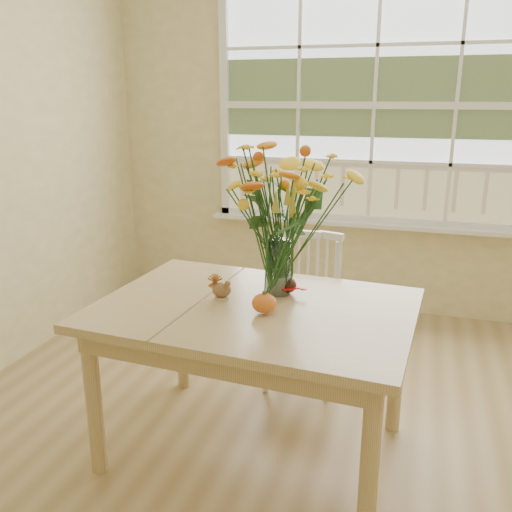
% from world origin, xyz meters
% --- Properties ---
extents(floor, '(4.00, 4.50, 0.01)m').
position_xyz_m(floor, '(0.00, 0.00, -0.01)').
color(floor, '#9D7E4C').
rests_on(floor, ground).
extents(wall_back, '(4.00, 0.02, 2.70)m').
position_xyz_m(wall_back, '(0.00, 2.25, 1.35)').
color(wall_back, '#CAC081').
rests_on(wall_back, floor).
extents(window, '(2.42, 0.12, 1.74)m').
position_xyz_m(window, '(0.00, 2.21, 1.53)').
color(window, silver).
rests_on(window, wall_back).
extents(dining_table, '(1.42, 1.06, 0.73)m').
position_xyz_m(dining_table, '(-0.29, 0.28, 0.64)').
color(dining_table, tan).
rests_on(dining_table, floor).
extents(windsor_chair, '(0.41, 0.40, 0.86)m').
position_xyz_m(windsor_chair, '(-0.22, 1.02, 0.48)').
color(windsor_chair, white).
rests_on(windsor_chair, floor).
extents(flower_vase, '(0.53, 0.53, 0.63)m').
position_xyz_m(flower_vase, '(-0.23, 0.46, 1.11)').
color(flower_vase, white).
rests_on(flower_vase, dining_table).
extents(pumpkin, '(0.11, 0.11, 0.08)m').
position_xyz_m(pumpkin, '(-0.22, 0.20, 0.77)').
color(pumpkin, orange).
rests_on(pumpkin, dining_table).
extents(turkey_figurine, '(0.10, 0.08, 0.11)m').
position_xyz_m(turkey_figurine, '(-0.45, 0.31, 0.77)').
color(turkey_figurine, '#CCB78C').
rests_on(turkey_figurine, dining_table).
extents(dark_gourd, '(0.12, 0.08, 0.08)m').
position_xyz_m(dark_gourd, '(-0.19, 0.46, 0.77)').
color(dark_gourd, '#38160F').
rests_on(dark_gourd, dining_table).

